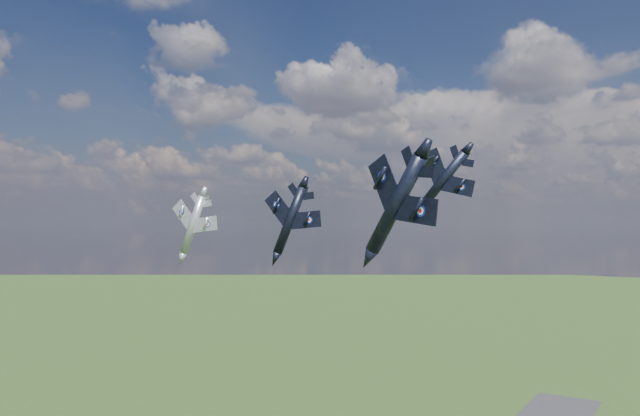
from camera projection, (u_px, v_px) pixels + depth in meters
The scene contains 4 objects.
jet_lead_navy at pixel (290, 220), 85.96m from camera, with size 9.67×13.48×2.79m, color black, non-canonical shape.
jet_right_navy at pixel (396, 204), 63.92m from camera, with size 11.45×15.96×3.30m, color black, non-canonical shape.
jet_high_navy at pixel (442, 181), 98.03m from camera, with size 11.17×15.57×3.22m, color black, non-canonical shape.
jet_left_silver at pixel (193, 225), 112.28m from camera, with size 10.90×15.20×3.15m, color #90929A, non-canonical shape.
Camera 1 is at (56.93, -60.51, 80.63)m, focal length 35.00 mm.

